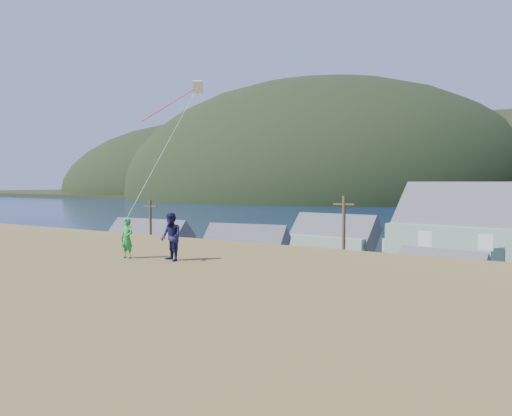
{
  "coord_description": "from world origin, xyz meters",
  "views": [
    {
      "loc": [
        13.47,
        -32.11,
        10.04
      ],
      "look_at": [
        0.9,
        -12.02,
        8.8
      ],
      "focal_mm": 35.0,
      "sensor_mm": 36.0,
      "label": 1
    }
  ],
  "objects": [
    {
      "name": "shed_palegreen_far",
      "position": [
        -11.3,
        25.81,
        2.78
      ],
      "size": [
        11.22,
        6.91,
        7.28
      ],
      "rotation": [
        0.0,
        0.0,
        -0.07
      ],
      "color": "gray",
      "rests_on": "waterfront_lot"
    },
    {
      "name": "utility_poles",
      "position": [
        -1.32,
        1.5,
        4.37
      ],
      "size": [
        34.43,
        0.24,
        8.92
      ],
      "color": "#47331E",
      "rests_on": "waterfront_lot"
    },
    {
      "name": "waterfront_lot",
      "position": [
        0.0,
        17.0,
        0.06
      ],
      "size": [
        72.0,
        36.0,
        0.12
      ],
      "primitive_type": "cube",
      "color": "#28282B",
      "rests_on": "ground"
    },
    {
      "name": "wharf",
      "position": [
        -6.0,
        40.0,
        0.45
      ],
      "size": [
        26.0,
        14.0,
        0.9
      ],
      "primitive_type": "cube",
      "color": "gray",
      "rests_on": "ground"
    },
    {
      "name": "kite_flyer_navy",
      "position": [
        1.42,
        -18.63,
        8.07
      ],
      "size": [
        1.03,
        0.94,
        1.74
      ],
      "primitive_type": "imported",
      "rotation": [
        0.0,
        0.0,
        -0.4
      ],
      "color": "#19163E",
      "rests_on": "hillside"
    },
    {
      "name": "shed_palegreen_near",
      "position": [
        -15.72,
        12.11,
        2.49
      ],
      "size": [
        9.85,
        7.02,
        6.59
      ],
      "rotation": [
        0.0,
        0.0,
        0.16
      ],
      "color": "slate",
      "rests_on": "waterfront_lot"
    },
    {
      "name": "shed_teal",
      "position": [
        -23.79,
        5.5,
        2.76
      ],
      "size": [
        9.64,
        7.01,
        7.43
      ],
      "rotation": [
        0.0,
        0.0,
        0.04
      ],
      "color": "#2C6864",
      "rests_on": "waterfront_lot"
    },
    {
      "name": "kite_rig",
      "position": [
        -1.48,
        -13.78,
        14.29
      ],
      "size": [
        1.15,
        3.07,
        8.09
      ],
      "color": "beige",
      "rests_on": "ground"
    },
    {
      "name": "parked_cars",
      "position": [
        -10.22,
        20.13,
        0.83
      ],
      "size": [
        25.42,
        12.44,
        1.56
      ],
      "color": "maroon",
      "rests_on": "waterfront_lot"
    },
    {
      "name": "kite_flyer_green",
      "position": [
        -0.38,
        -19.03,
        7.94
      ],
      "size": [
        0.55,
        0.37,
        1.49
      ],
      "primitive_type": "imported",
      "rotation": [
        0.0,
        0.0,
        0.03
      ],
      "color": "#268E37",
      "rests_on": "hillside"
    },
    {
      "name": "hillside",
      "position": [
        0.0,
        -23.75,
        3.6
      ],
      "size": [
        110.0,
        47.5,
        7.2
      ],
      "color": "#4C3D19",
      "rests_on": "ground"
    },
    {
      "name": "shed_white",
      "position": [
        5.0,
        8.85,
        2.16
      ],
      "size": [
        7.74,
        5.82,
        5.58
      ],
      "rotation": [
        0.0,
        0.0,
        -0.18
      ],
      "color": "white",
      "rests_on": "waterfront_lot"
    },
    {
      "name": "ground",
      "position": [
        0.0,
        0.0,
        0.0
      ],
      "size": [
        900.0,
        900.0,
        0.0
      ],
      "primitive_type": "plane",
      "color": "#0A1638",
      "rests_on": "ground"
    },
    {
      "name": "grass_strip",
      "position": [
        0.0,
        -2.0,
        0.05
      ],
      "size": [
        110.0,
        8.0,
        0.1
      ],
      "primitive_type": "cube",
      "color": "#4C3D19",
      "rests_on": "ground"
    }
  ]
}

